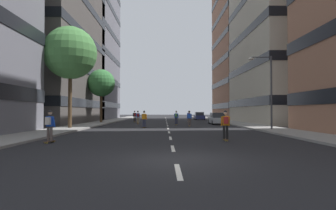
{
  "coord_description": "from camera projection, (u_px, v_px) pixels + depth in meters",
  "views": [
    {
      "loc": [
        -0.41,
        -10.17,
        1.74
      ],
      "look_at": [
        0.0,
        18.99,
        2.36
      ],
      "focal_mm": 30.33,
      "sensor_mm": 36.0,
      "label": 1
    }
  ],
  "objects": [
    {
      "name": "skater_6",
      "position": [
        50.0,
        124.0,
        15.43
      ],
      "size": [
        0.56,
        0.92,
        1.78
      ],
      "color": "brown",
      "rests_on": "ground_plane"
    },
    {
      "name": "street_tree_mid",
      "position": [
        70.0,
        53.0,
        27.39
      ],
      "size": [
        5.06,
        5.06,
        9.76
      ],
      "color": "#4C3823",
      "rests_on": "sidewalk_left"
    },
    {
      "name": "sidewalk_left",
      "position": [
        107.0,
        121.0,
        45.26
      ],
      "size": [
        3.35,
        86.22,
        0.14
      ],
      "primitive_type": "cube",
      "color": "gray",
      "rests_on": "ground_plane"
    },
    {
      "name": "lane_markings",
      "position": [
        167.0,
        122.0,
        43.13
      ],
      "size": [
        0.16,
        72.2,
        0.01
      ],
      "color": "silver",
      "rests_on": "ground_plane"
    },
    {
      "name": "parked_car_mid",
      "position": [
        199.0,
        116.0,
        56.42
      ],
      "size": [
        1.82,
        4.4,
        1.52
      ],
      "color": "navy",
      "rests_on": "ground_plane"
    },
    {
      "name": "building_left_far",
      "position": [
        84.0,
        48.0,
        59.07
      ],
      "size": [
        12.24,
        20.14,
        29.71
      ],
      "color": "slate",
      "rests_on": "ground_plane"
    },
    {
      "name": "building_right_far",
      "position": [
        248.0,
        31.0,
        59.63
      ],
      "size": [
        12.24,
        17.5,
        36.95
      ],
      "color": "#9E6B51",
      "rests_on": "ground_plane"
    },
    {
      "name": "skater_7",
      "position": [
        138.0,
        116.0,
        37.77
      ],
      "size": [
        0.55,
        0.92,
        1.78
      ],
      "color": "brown",
      "rests_on": "ground_plane"
    },
    {
      "name": "skater_4",
      "position": [
        189.0,
        118.0,
        32.52
      ],
      "size": [
        0.55,
        0.91,
        1.78
      ],
      "color": "brown",
      "rests_on": "ground_plane"
    },
    {
      "name": "skater_0",
      "position": [
        144.0,
        118.0,
        29.31
      ],
      "size": [
        0.56,
        0.92,
        1.78
      ],
      "color": "brown",
      "rests_on": "ground_plane"
    },
    {
      "name": "ground_plane",
      "position": [
        167.0,
        123.0,
        41.48
      ],
      "size": [
        188.12,
        188.12,
        0.0
      ],
      "primitive_type": "plane",
      "color": "black"
    },
    {
      "name": "building_left_mid",
      "position": [
        46.0,
        25.0,
        40.35
      ],
      "size": [
        12.24,
        21.83,
        27.94
      ],
      "color": "#4C4744",
      "rests_on": "ground_plane"
    },
    {
      "name": "skater_3",
      "position": [
        176.0,
        117.0,
        35.49
      ],
      "size": [
        0.56,
        0.92,
        1.78
      ],
      "color": "brown",
      "rests_on": "ground_plane"
    },
    {
      "name": "skater_5",
      "position": [
        226.0,
        123.0,
        16.58
      ],
      "size": [
        0.54,
        0.91,
        1.78
      ],
      "color": "brown",
      "rests_on": "ground_plane"
    },
    {
      "name": "parked_car_near",
      "position": [
        217.0,
        119.0,
        37.38
      ],
      "size": [
        1.82,
        4.4,
        1.52
      ],
      "color": "#B2B7BF",
      "rests_on": "ground_plane"
    },
    {
      "name": "skater_2",
      "position": [
        189.0,
        115.0,
        45.67
      ],
      "size": [
        0.57,
        0.92,
        1.78
      ],
      "color": "brown",
      "rests_on": "ground_plane"
    },
    {
      "name": "street_tree_near",
      "position": [
        101.0,
        83.0,
        40.88
      ],
      "size": [
        3.91,
        3.91,
        7.61
      ],
      "color": "#4C3823",
      "rests_on": "sidewalk_left"
    },
    {
      "name": "skater_1",
      "position": [
        135.0,
        116.0,
        44.34
      ],
      "size": [
        0.57,
        0.92,
        1.78
      ],
      "color": "brown",
      "rests_on": "ground_plane"
    },
    {
      "name": "streetlamp_right",
      "position": [
        267.0,
        84.0,
        25.21
      ],
      "size": [
        2.13,
        0.3,
        6.5
      ],
      "color": "#3F3F44",
      "rests_on": "sidewalk_right"
    },
    {
      "name": "building_right_mid",
      "position": [
        286.0,
        20.0,
        40.85
      ],
      "size": [
        12.24,
        19.29,
        29.46
      ],
      "color": "#BCB29E",
      "rests_on": "ground_plane"
    },
    {
      "name": "sidewalk_right",
      "position": [
        225.0,
        121.0,
        45.53
      ],
      "size": [
        3.35,
        86.22,
        0.14
      ],
      "primitive_type": "cube",
      "color": "gray",
      "rests_on": "ground_plane"
    }
  ]
}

